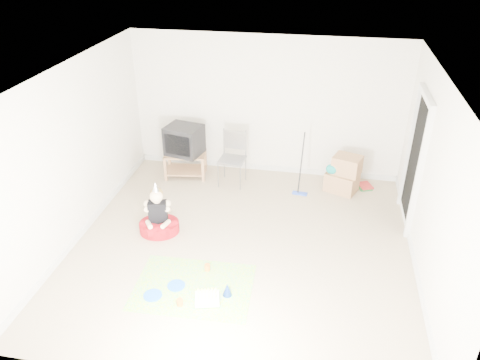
% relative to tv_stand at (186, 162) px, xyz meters
% --- Properties ---
extents(ground, '(5.00, 5.00, 0.00)m').
position_rel_tv_stand_xyz_m(ground, '(1.44, -1.97, -0.28)').
color(ground, tan).
rests_on(ground, ground).
extents(doorway_recess, '(0.02, 0.90, 2.05)m').
position_rel_tv_stand_xyz_m(doorway_recess, '(3.92, -0.77, 0.74)').
color(doorway_recess, black).
rests_on(doorway_recess, ground).
extents(tv_stand, '(0.82, 0.58, 0.48)m').
position_rel_tv_stand_xyz_m(tv_stand, '(0.00, 0.00, 0.00)').
color(tv_stand, '#956843').
rests_on(tv_stand, ground).
extents(crt_tv, '(0.72, 0.64, 0.54)m').
position_rel_tv_stand_xyz_m(crt_tv, '(0.00, 0.00, 0.46)').
color(crt_tv, black).
rests_on(crt_tv, tv_stand).
extents(folding_chair, '(0.49, 0.47, 1.00)m').
position_rel_tv_stand_xyz_m(folding_chair, '(0.92, -0.14, 0.21)').
color(folding_chair, gray).
rests_on(folding_chair, ground).
extents(cardboard_boxes, '(0.66, 0.58, 0.68)m').
position_rel_tv_stand_xyz_m(cardboard_boxes, '(2.92, -0.02, 0.05)').
color(cardboard_boxes, '#AB7C53').
rests_on(cardboard_boxes, ground).
extents(floor_mop, '(0.27, 0.36, 1.07)m').
position_rel_tv_stand_xyz_m(floor_mop, '(2.19, -0.30, -0.02)').
color(floor_mop, blue).
rests_on(floor_mop, ground).
extents(book_pile, '(0.30, 0.34, 0.06)m').
position_rel_tv_stand_xyz_m(book_pile, '(3.34, 0.16, -0.25)').
color(book_pile, '#23692C').
rests_on(book_pile, ground).
extents(seated_woman, '(0.74, 0.74, 0.89)m').
position_rel_tv_stand_xyz_m(seated_woman, '(0.11, -1.85, -0.09)').
color(seated_woman, '#A00E18').
rests_on(seated_woman, ground).
extents(party_mat, '(1.60, 1.19, 0.01)m').
position_rel_tv_stand_xyz_m(party_mat, '(0.98, -2.99, -0.28)').
color(party_mat, '#FF35AA').
rests_on(party_mat, ground).
extents(birthday_cake, '(0.36, 0.32, 0.15)m').
position_rel_tv_stand_xyz_m(birthday_cake, '(1.23, -3.22, -0.24)').
color(birthday_cake, white).
rests_on(birthday_cake, party_mat).
extents(blue_plate_near, '(0.32, 0.32, 0.01)m').
position_rel_tv_stand_xyz_m(blue_plate_near, '(0.75, -3.01, -0.27)').
color(blue_plate_near, blue).
rests_on(blue_plate_near, party_mat).
extents(blue_plate_far, '(0.29, 0.29, 0.01)m').
position_rel_tv_stand_xyz_m(blue_plate_far, '(0.50, -3.25, -0.27)').
color(blue_plate_far, blue).
rests_on(blue_plate_far, party_mat).
extents(orange_cup_near, '(0.10, 0.10, 0.09)m').
position_rel_tv_stand_xyz_m(orange_cup_near, '(1.08, -2.62, -0.23)').
color(orange_cup_near, orange).
rests_on(orange_cup_near, party_mat).
extents(orange_cup_far, '(0.10, 0.10, 0.09)m').
position_rel_tv_stand_xyz_m(orange_cup_far, '(0.90, -3.35, -0.23)').
color(orange_cup_far, orange).
rests_on(orange_cup_far, party_mat).
extents(blue_party_hat, '(0.16, 0.16, 0.18)m').
position_rel_tv_stand_xyz_m(blue_party_hat, '(1.45, -3.05, -0.18)').
color(blue_party_hat, '#1639A0').
rests_on(blue_party_hat, party_mat).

